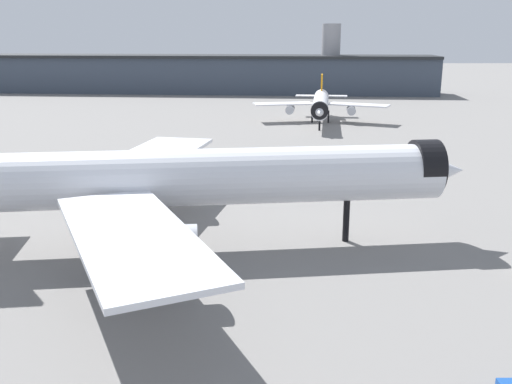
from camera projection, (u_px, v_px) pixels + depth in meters
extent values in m
plane|color=slate|center=(170.00, 243.00, 69.02)|extent=(900.00, 900.00, 0.00)
cylinder|color=silver|center=(187.00, 178.00, 65.50)|extent=(60.36, 12.85, 6.61)
cone|color=silver|center=(435.00, 171.00, 68.79)|extent=(7.91, 7.20, 6.48)
cylinder|color=black|center=(425.00, 167.00, 68.51)|extent=(3.66, 6.95, 6.67)
cube|color=silver|center=(155.00, 156.00, 81.30)|extent=(15.00, 28.41, 0.53)
cylinder|color=#B7BAC1|center=(165.00, 176.00, 78.94)|extent=(8.73, 4.49, 3.63)
cube|color=silver|center=(132.00, 235.00, 49.13)|extent=(19.76, 28.57, 0.53)
cylinder|color=#B7BAC1|center=(153.00, 245.00, 52.98)|extent=(8.73, 4.49, 3.63)
cylinder|color=black|center=(346.00, 220.00, 69.20)|extent=(0.79, 0.79, 5.29)
cylinder|color=black|center=(164.00, 218.00, 70.09)|extent=(0.79, 0.79, 5.29)
cylinder|color=black|center=(161.00, 237.00, 63.45)|extent=(0.79, 0.79, 5.29)
cylinder|color=white|center=(321.00, 103.00, 160.35)|extent=(9.43, 38.41, 4.42)
cone|color=white|center=(320.00, 112.00, 142.11)|extent=(4.94, 5.40, 4.33)
cone|color=white|center=(321.00, 96.00, 178.59)|extent=(4.93, 6.25, 4.20)
cylinder|color=black|center=(320.00, 111.00, 142.87)|extent=(4.69, 2.56, 4.47)
cube|color=white|center=(359.00, 105.00, 162.05)|extent=(18.12, 12.93, 0.35)
cylinder|color=#B7BAC1|center=(351.00, 110.00, 161.81)|extent=(3.12, 5.62, 2.43)
cube|color=white|center=(283.00, 104.00, 164.61)|extent=(17.99, 9.10, 0.35)
cylinder|color=#B7BAC1|center=(290.00, 109.00, 163.88)|extent=(3.12, 5.62, 2.43)
cube|color=orange|center=(322.00, 86.00, 174.73)|extent=(1.04, 4.60, 7.08)
cube|color=white|center=(336.00, 96.00, 175.75)|extent=(7.26, 4.31, 0.27)
cube|color=white|center=(307.00, 96.00, 176.83)|extent=(7.26, 4.31, 0.27)
cylinder|color=black|center=(319.00, 124.00, 149.74)|extent=(0.53, 0.53, 3.54)
cylinder|color=black|center=(328.00, 117.00, 162.97)|extent=(0.53, 0.53, 3.54)
cylinder|color=black|center=(312.00, 116.00, 163.52)|extent=(0.53, 0.53, 3.54)
cube|color=#3D4756|center=(161.00, 75.00, 248.04)|extent=(236.45, 43.71, 14.91)
cube|color=#232628|center=(161.00, 56.00, 245.88)|extent=(236.66, 45.90, 1.20)
cylinder|color=#939399|center=(330.00, 59.00, 240.22)|extent=(7.89, 7.89, 28.99)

